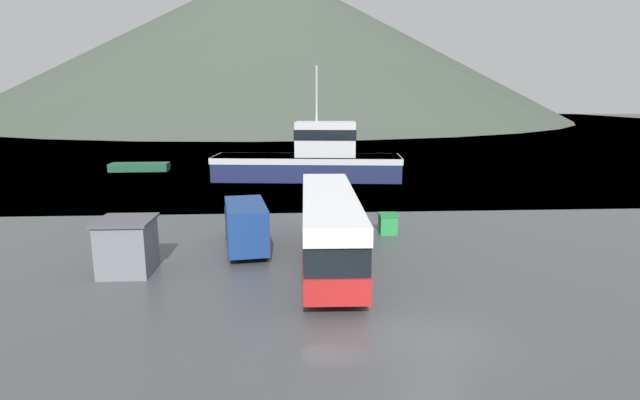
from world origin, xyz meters
The scene contains 9 objects.
ground_plane centered at (0.00, 0.00, 0.00)m, with size 400.00×400.00×0.00m, color #424447.
water_surface centered at (0.00, 138.40, 0.00)m, with size 240.00×240.00×0.00m, color #3D5160.
hill_backdrop centered at (-11.85, 174.26, 26.71)m, with size 203.17×203.17×53.43m, color #3D473D.
tour_bus centered at (-2.90, 7.95, 1.90)m, with size 2.79×12.50×3.38m.
delivery_van centered at (-7.11, 10.35, 1.35)m, with size 2.89×6.45×2.58m.
fishing_boat centered at (-2.75, 32.54, 1.98)m, with size 18.21×6.62×10.66m.
storage_bin centered at (0.91, 12.90, 0.61)m, with size 1.08×1.05×1.20m.
dock_kiosk centered at (-12.13, 7.06, 1.27)m, with size 2.43×2.51×2.51m.
small_boat centered at (-20.97, 38.97, 0.42)m, with size 6.12×2.20×0.84m.
Camera 1 is at (-4.63, -15.01, 7.93)m, focal length 28.00 mm.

